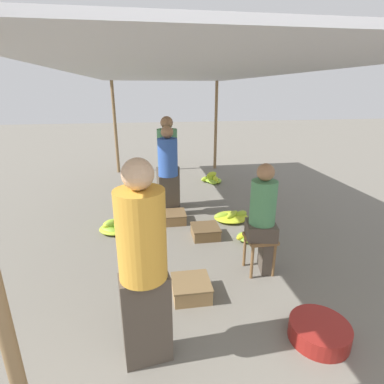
{
  "coord_description": "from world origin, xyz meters",
  "views": [
    {
      "loc": [
        -0.59,
        -1.03,
        2.14
      ],
      "look_at": [
        0.0,
        2.75,
        0.82
      ],
      "focal_mm": 28.0,
      "sensor_mm": 36.0,
      "label": 1
    }
  ],
  "objects_px": {
    "stool": "(260,244)",
    "banana_pile_right_0": "(231,216)",
    "crate_near": "(191,288)",
    "crate_mid": "(205,232)",
    "banana_pile_left_1": "(141,177)",
    "shopper_walking_mid": "(168,162)",
    "shopper_walking_far": "(168,171)",
    "basin_black": "(319,332)",
    "vendor_foreground": "(143,265)",
    "vendor_seated": "(264,217)",
    "crate_far": "(173,217)",
    "banana_pile_left_0": "(116,226)",
    "banana_pile_right_1": "(253,237)",
    "banana_pile_left_2": "(137,204)",
    "banana_pile_right_2": "(212,179)"
  },
  "relations": [
    {
      "from": "banana_pile_left_0",
      "to": "crate_mid",
      "type": "relative_size",
      "value": 1.41
    },
    {
      "from": "banana_pile_right_0",
      "to": "shopper_walking_mid",
      "type": "bearing_deg",
      "value": 142.77
    },
    {
      "from": "shopper_walking_far",
      "to": "banana_pile_left_2",
      "type": "bearing_deg",
      "value": 143.37
    },
    {
      "from": "banana_pile_right_1",
      "to": "banana_pile_right_2",
      "type": "distance_m",
      "value": 2.98
    },
    {
      "from": "shopper_walking_mid",
      "to": "shopper_walking_far",
      "type": "relative_size",
      "value": 1.08
    },
    {
      "from": "banana_pile_left_0",
      "to": "banana_pile_right_0",
      "type": "xyz_separation_m",
      "value": [
        1.94,
        0.1,
        -0.01
      ]
    },
    {
      "from": "vendor_seated",
      "to": "crate_far",
      "type": "distance_m",
      "value": 1.95
    },
    {
      "from": "crate_mid",
      "to": "vendor_foreground",
      "type": "bearing_deg",
      "value": -113.66
    },
    {
      "from": "stool",
      "to": "banana_pile_right_0",
      "type": "distance_m",
      "value": 1.57
    },
    {
      "from": "basin_black",
      "to": "vendor_foreground",
      "type": "bearing_deg",
      "value": 178.11
    },
    {
      "from": "stool",
      "to": "crate_far",
      "type": "relative_size",
      "value": 1.13
    },
    {
      "from": "vendor_foreground",
      "to": "crate_near",
      "type": "xyz_separation_m",
      "value": [
        0.48,
        0.72,
        -0.79
      ]
    },
    {
      "from": "vendor_foreground",
      "to": "banana_pile_right_1",
      "type": "distance_m",
      "value": 2.54
    },
    {
      "from": "banana_pile_right_1",
      "to": "banana_pile_left_2",
      "type": "bearing_deg",
      "value": 136.96
    },
    {
      "from": "crate_far",
      "to": "shopper_walking_mid",
      "type": "xyz_separation_m",
      "value": [
        -0.02,
        0.71,
        0.79
      ]
    },
    {
      "from": "banana_pile_right_0",
      "to": "crate_far",
      "type": "xyz_separation_m",
      "value": [
        -1.0,
        0.07,
        0.03
      ]
    },
    {
      "from": "banana_pile_left_1",
      "to": "shopper_walking_mid",
      "type": "xyz_separation_m",
      "value": [
        0.54,
        -1.97,
        0.81
      ]
    },
    {
      "from": "crate_far",
      "to": "crate_mid",
      "type": "bearing_deg",
      "value": -55.19
    },
    {
      "from": "vendor_seated",
      "to": "banana_pile_right_2",
      "type": "bearing_deg",
      "value": 86.34
    },
    {
      "from": "banana_pile_right_1",
      "to": "banana_pile_right_2",
      "type": "xyz_separation_m",
      "value": [
        0.05,
        2.98,
        0.01
      ]
    },
    {
      "from": "shopper_walking_far",
      "to": "banana_pile_left_1",
      "type": "bearing_deg",
      "value": 102.35
    },
    {
      "from": "crate_near",
      "to": "stool",
      "type": "bearing_deg",
      "value": 21.16
    },
    {
      "from": "basin_black",
      "to": "crate_far",
      "type": "bearing_deg",
      "value": 111.03
    },
    {
      "from": "stool",
      "to": "banana_pile_left_0",
      "type": "xyz_separation_m",
      "value": [
        -1.83,
        1.43,
        -0.3
      ]
    },
    {
      "from": "banana_pile_left_2",
      "to": "shopper_walking_mid",
      "type": "xyz_separation_m",
      "value": [
        0.6,
        -0.04,
        0.8
      ]
    },
    {
      "from": "stool",
      "to": "banana_pile_left_2",
      "type": "distance_m",
      "value": 2.81
    },
    {
      "from": "banana_pile_left_1",
      "to": "banana_pile_right_0",
      "type": "bearing_deg",
      "value": -60.37
    },
    {
      "from": "banana_pile_left_2",
      "to": "crate_far",
      "type": "distance_m",
      "value": 0.97
    },
    {
      "from": "vendor_seated",
      "to": "crate_near",
      "type": "bearing_deg",
      "value": -159.07
    },
    {
      "from": "banana_pile_right_2",
      "to": "banana_pile_right_1",
      "type": "bearing_deg",
      "value": -91.03
    },
    {
      "from": "banana_pile_left_1",
      "to": "shopper_walking_mid",
      "type": "bearing_deg",
      "value": -74.63
    },
    {
      "from": "vendor_foreground",
      "to": "banana_pile_left_0",
      "type": "bearing_deg",
      "value": 100.58
    },
    {
      "from": "crate_near",
      "to": "crate_mid",
      "type": "bearing_deg",
      "value": 72.3
    },
    {
      "from": "banana_pile_left_1",
      "to": "banana_pile_right_1",
      "type": "height_order",
      "value": "banana_pile_left_1"
    },
    {
      "from": "banana_pile_right_2",
      "to": "crate_far",
      "type": "bearing_deg",
      "value": -118.49
    },
    {
      "from": "banana_pile_right_2",
      "to": "banana_pile_left_2",
      "type": "bearing_deg",
      "value": -142.18
    },
    {
      "from": "banana_pile_right_1",
      "to": "banana_pile_right_2",
      "type": "relative_size",
      "value": 1.01
    },
    {
      "from": "crate_near",
      "to": "shopper_walking_far",
      "type": "height_order",
      "value": "shopper_walking_far"
    },
    {
      "from": "stool",
      "to": "banana_pile_right_2",
      "type": "xyz_separation_m",
      "value": [
        0.26,
        3.73,
        -0.29
      ]
    },
    {
      "from": "stool",
      "to": "shopper_walking_far",
      "type": "relative_size",
      "value": 0.3
    },
    {
      "from": "banana_pile_left_2",
      "to": "crate_mid",
      "type": "bearing_deg",
      "value": -52.55
    },
    {
      "from": "crate_mid",
      "to": "shopper_walking_far",
      "type": "distance_m",
      "value": 1.28
    },
    {
      "from": "banana_pile_right_1",
      "to": "crate_far",
      "type": "relative_size",
      "value": 1.32
    },
    {
      "from": "banana_pile_left_0",
      "to": "crate_far",
      "type": "height_order",
      "value": "banana_pile_left_0"
    },
    {
      "from": "stool",
      "to": "banana_pile_right_0",
      "type": "bearing_deg",
      "value": 86.17
    },
    {
      "from": "crate_far",
      "to": "shopper_walking_mid",
      "type": "bearing_deg",
      "value": 91.54
    },
    {
      "from": "banana_pile_left_1",
      "to": "banana_pile_right_0",
      "type": "relative_size",
      "value": 0.64
    },
    {
      "from": "crate_mid",
      "to": "shopper_walking_far",
      "type": "height_order",
      "value": "shopper_walking_far"
    },
    {
      "from": "vendor_seated",
      "to": "banana_pile_left_2",
      "type": "relative_size",
      "value": 2.34
    },
    {
      "from": "stool",
      "to": "banana_pile_right_2",
      "type": "bearing_deg",
      "value": 86.02
    }
  ]
}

